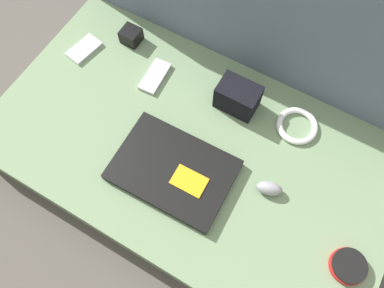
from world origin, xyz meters
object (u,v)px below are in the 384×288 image
(charger_brick, at_px, (131,36))
(computer_mouse, at_px, (269,188))
(speaker_puck, at_px, (348,266))
(camera_pouch, at_px, (238,97))
(phone_black, at_px, (84,49))
(laptop, at_px, (173,170))
(phone_silver, at_px, (155,76))

(charger_brick, bearing_deg, computer_mouse, -21.60)
(speaker_puck, height_order, camera_pouch, camera_pouch)
(speaker_puck, distance_m, camera_pouch, 0.52)
(speaker_puck, height_order, phone_black, speaker_puck)
(speaker_puck, relative_size, charger_brick, 1.54)
(computer_mouse, distance_m, camera_pouch, 0.27)
(computer_mouse, xyz_separation_m, charger_brick, (-0.59, 0.23, 0.00))
(computer_mouse, bearing_deg, speaker_puck, -35.64)
(laptop, distance_m, camera_pouch, 0.28)
(laptop, xyz_separation_m, camera_pouch, (0.05, 0.27, 0.03))
(laptop, bearing_deg, speaker_puck, -1.34)
(phone_silver, bearing_deg, camera_pouch, 4.58)
(camera_pouch, bearing_deg, laptop, -100.84)
(phone_silver, distance_m, camera_pouch, 0.26)
(phone_black, xyz_separation_m, charger_brick, (0.11, 0.11, 0.02))
(speaker_puck, height_order, charger_brick, charger_brick)
(phone_black, bearing_deg, speaker_puck, -1.88)
(computer_mouse, xyz_separation_m, camera_pouch, (-0.19, 0.19, 0.03))
(phone_black, bearing_deg, phone_silver, 16.07)
(laptop, bearing_deg, computer_mouse, 16.78)
(computer_mouse, distance_m, speaker_puck, 0.26)
(speaker_puck, bearing_deg, charger_brick, 159.55)
(phone_silver, xyz_separation_m, phone_black, (-0.25, -0.02, -0.00))
(computer_mouse, xyz_separation_m, phone_black, (-0.70, 0.13, -0.01))
(computer_mouse, bearing_deg, laptop, -179.73)
(camera_pouch, bearing_deg, phone_silver, -171.37)
(phone_silver, bearing_deg, speaker_puck, -22.26)
(computer_mouse, relative_size, charger_brick, 1.33)
(computer_mouse, relative_size, speaker_puck, 0.86)
(computer_mouse, height_order, charger_brick, charger_brick)
(camera_pouch, bearing_deg, computer_mouse, -44.50)
(computer_mouse, distance_m, charger_brick, 0.64)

